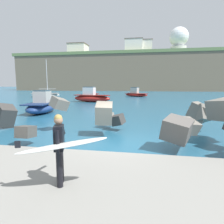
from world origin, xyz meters
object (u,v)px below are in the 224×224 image
station_building_central (131,52)px  boat_far_left (91,97)px  mooring_buoy_inner (212,109)px  station_building_west (134,46)px  radar_dome (179,39)px  station_building_annex (78,50)px  boat_near_right (136,94)px  boat_mid_centre (42,106)px  surfer_with_board (60,146)px  boat_mid_left (46,95)px  boat_mid_right (92,94)px  station_building_east (146,46)px

station_building_central → boat_far_left: bearing=-90.3°
mooring_buoy_inner → station_building_west: size_ratio=0.06×
radar_dome → station_building_annex: radar_dome is taller
mooring_buoy_inner → radar_dome: radar_dome is taller
boat_near_right → station_building_west: size_ratio=0.76×
station_building_annex → radar_dome: bearing=-3.5°
boat_far_left → boat_mid_centre: bearing=-96.6°
mooring_buoy_inner → station_building_annex: 80.62m
mooring_buoy_inner → station_building_central: size_ratio=0.08×
radar_dome → station_building_central: (-20.52, 12.41, -2.62)m
surfer_with_board → boat_mid_left: 39.29m
boat_mid_left → station_building_central: station_building_central is taller
boat_mid_right → boat_mid_centre: bearing=-85.0°
boat_near_right → boat_mid_left: size_ratio=0.73×
boat_near_right → boat_far_left: 16.15m
station_building_east → boat_near_right: bearing=-92.2°
boat_near_right → boat_mid_right: size_ratio=1.09×
boat_near_right → boat_mid_left: (-18.78, -5.74, -0.11)m
boat_far_left → radar_dome: 64.84m
boat_near_right → station_building_central: station_building_central is taller
boat_far_left → station_building_east: 60.38m
boat_near_right → boat_mid_left: 19.63m
boat_mid_centre → radar_dome: radar_dome is taller
surfer_with_board → radar_dome: 86.49m
radar_dome → station_building_annex: size_ratio=1.19×
surfer_with_board → boat_far_left: bearing=104.4°
station_building_west → boat_mid_right: bearing=-98.5°
mooring_buoy_inner → station_building_west: bearing=101.1°
boat_mid_left → station_building_central: (13.07, 61.04, 18.15)m
boat_mid_centre → station_building_central: size_ratio=0.79×
boat_mid_right → station_building_annex: 54.34m
surfer_with_board → station_building_east: station_building_east is taller
station_building_annex → boat_far_left: bearing=-68.8°
surfer_with_board → mooring_buoy_inner: (8.67, 17.23, -1.06)m
boat_near_right → boat_far_left: (-6.02, -14.98, 0.14)m
boat_mid_right → radar_dome: size_ratio=0.53×
boat_far_left → mooring_buoy_inner: (15.10, -7.81, -0.54)m
surfer_with_board → mooring_buoy_inner: 19.32m
surfer_with_board → boat_mid_right: bearing=104.7°
mooring_buoy_inner → boat_mid_right: bearing=131.6°
mooring_buoy_inner → radar_dome: (5.74, 65.68, 21.06)m
surfer_with_board → station_building_west: 82.48m
station_building_west → station_building_central: 14.98m
boat_far_left → radar_dome: (20.83, 57.87, 20.52)m
station_building_west → station_building_east: bearing=18.9°
radar_dome → station_building_west: bearing=-172.5°
boat_far_left → mooring_buoy_inner: boat_far_left is taller
boat_mid_right → station_building_central: size_ratio=0.89×
mooring_buoy_inner → boat_mid_left: bearing=148.5°
boat_far_left → station_building_central: size_ratio=1.06×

